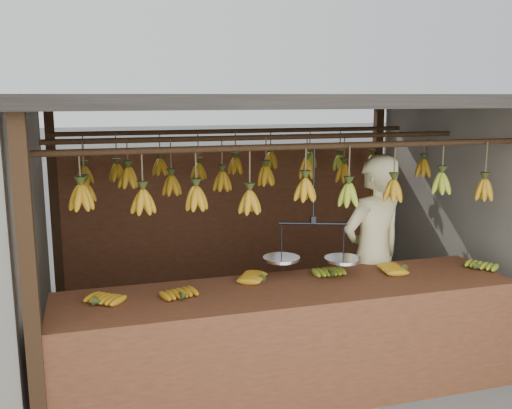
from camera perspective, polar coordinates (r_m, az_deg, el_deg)
name	(u,v)px	position (r m, az deg, el deg)	size (l,w,h in m)	color
ground	(264,336)	(5.90, 0.85, -13.04)	(80.00, 80.00, 0.00)	#5B5B57
stall	(255,138)	(5.72, -0.08, 6.67)	(4.30, 3.30, 2.40)	black
counter	(296,316)	(4.51, 4.04, -11.05)	(3.68, 0.83, 0.96)	#5A2F1B
hanging_bananas	(264,177)	(5.44, 0.82, 2.75)	(3.56, 2.25, 0.40)	#B27913
balance_scale	(312,254)	(4.65, 5.65, -4.92)	(0.76, 0.46, 0.93)	black
vendor	(373,256)	(5.37, 11.58, -5.07)	(0.68, 0.45, 1.87)	beige
bag_bundles	(377,203)	(7.53, 12.00, 0.13)	(0.08, 0.26, 1.18)	red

